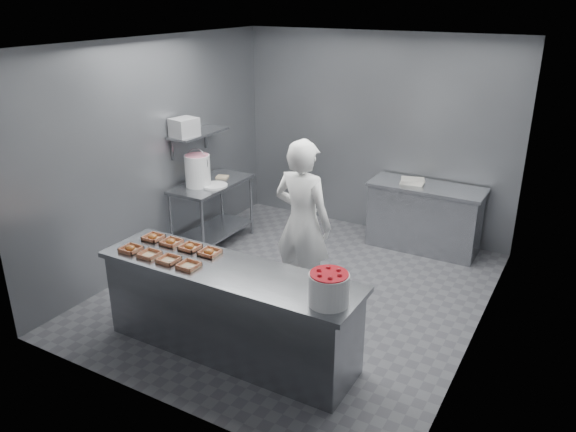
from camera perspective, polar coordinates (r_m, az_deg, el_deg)
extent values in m
plane|color=#4C4C51|center=(6.64, 0.96, -7.64)|extent=(4.50, 4.50, 0.00)
plane|color=white|center=(5.80, 1.14, 17.21)|extent=(4.50, 4.50, 0.00)
cube|color=slate|center=(8.05, 8.83, 8.15)|extent=(4.00, 0.04, 2.80)
cube|color=slate|center=(7.21, -13.13, 6.24)|extent=(0.04, 4.50, 2.80)
cube|color=slate|center=(5.46, 19.78, 0.53)|extent=(0.04, 4.50, 2.80)
cube|color=slate|center=(5.22, -6.15, -5.56)|extent=(2.60, 0.70, 0.05)
cube|color=slate|center=(5.44, -5.96, -9.77)|extent=(2.50, 0.64, 0.85)
cube|color=slate|center=(7.58, -7.80, 3.25)|extent=(0.60, 1.20, 0.04)
cube|color=slate|center=(7.82, -7.55, -1.48)|extent=(0.56, 1.15, 0.03)
cylinder|color=slate|center=(7.48, -11.79, -0.85)|extent=(0.04, 0.04, 0.88)
cylinder|color=slate|center=(7.17, -8.65, -1.65)|extent=(0.04, 0.04, 0.88)
cylinder|color=slate|center=(8.29, -6.76, 1.72)|extent=(0.04, 0.04, 0.88)
cylinder|color=slate|center=(8.01, -3.75, 1.10)|extent=(0.04, 0.04, 0.88)
cube|color=slate|center=(7.61, 13.95, 2.84)|extent=(1.50, 0.60, 0.05)
cube|color=slate|center=(7.76, 13.66, -0.30)|extent=(1.44, 0.55, 0.85)
cube|color=slate|center=(7.50, -9.11, 8.31)|extent=(0.35, 0.90, 0.03)
cube|color=tan|center=(5.72, -15.67, -3.25)|extent=(0.18, 0.18, 0.04)
cube|color=white|center=(5.70, -15.23, -3.38)|extent=(0.10, 0.06, 0.00)
ellipsoid|color=#A9642A|center=(5.72, -15.75, -3.13)|extent=(0.10, 0.10, 0.05)
cube|color=tan|center=(5.56, -13.90, -3.79)|extent=(0.18, 0.18, 0.04)
cube|color=white|center=(5.55, -13.45, -3.93)|extent=(0.10, 0.06, 0.00)
cube|color=tan|center=(5.41, -12.04, -4.37)|extent=(0.18, 0.18, 0.04)
cube|color=white|center=(5.40, -11.56, -4.51)|extent=(0.10, 0.06, 0.00)
cube|color=tan|center=(5.27, -10.06, -4.97)|extent=(0.18, 0.18, 0.04)
cube|color=white|center=(5.26, -9.57, -5.12)|extent=(0.10, 0.06, 0.00)
cube|color=tan|center=(5.93, -13.52, -2.14)|extent=(0.18, 0.18, 0.04)
cube|color=white|center=(5.91, -13.09, -2.27)|extent=(0.10, 0.06, 0.00)
ellipsoid|color=#A9642A|center=(5.93, -13.60, -2.03)|extent=(0.10, 0.10, 0.05)
cube|color=tan|center=(5.77, -11.76, -2.63)|extent=(0.18, 0.18, 0.04)
cube|color=white|center=(5.76, -11.32, -2.76)|extent=(0.10, 0.06, 0.00)
ellipsoid|color=#A9642A|center=(5.78, -11.85, -2.52)|extent=(0.10, 0.10, 0.05)
cube|color=tan|center=(5.63, -9.91, -3.15)|extent=(0.18, 0.18, 0.04)
cube|color=white|center=(5.62, -9.45, -3.28)|extent=(0.10, 0.06, 0.00)
ellipsoid|color=#A9642A|center=(5.63, -10.00, -3.03)|extent=(0.10, 0.10, 0.05)
cube|color=tan|center=(5.49, -7.96, -3.69)|extent=(0.18, 0.18, 0.04)
cube|color=white|center=(5.48, -7.48, -3.83)|extent=(0.10, 0.06, 0.00)
ellipsoid|color=#A9642A|center=(5.49, -8.05, -3.57)|extent=(0.10, 0.10, 0.05)
imported|color=white|center=(6.08, 1.49, -0.72)|extent=(0.71, 0.49, 1.87)
cylinder|color=white|center=(4.58, 4.16, -7.42)|extent=(0.33, 0.33, 0.27)
cylinder|color=red|center=(4.52, 4.20, -6.05)|extent=(0.31, 0.31, 0.04)
cylinder|color=white|center=(7.40, -9.17, 4.57)|extent=(0.33, 0.33, 0.41)
cylinder|color=#CF6778|center=(7.34, -9.26, 6.08)|extent=(0.30, 0.30, 0.02)
torus|color=slate|center=(7.37, -9.22, 5.49)|extent=(0.35, 0.01, 0.35)
cylinder|color=white|center=(7.40, -7.47, 3.09)|extent=(0.43, 0.43, 0.03)
cube|color=#CCB28C|center=(7.75, -6.70, 3.97)|extent=(0.19, 0.18, 0.02)
cube|color=gray|center=(7.27, -10.50, 8.85)|extent=(0.32, 0.36, 0.23)
cube|color=silver|center=(7.64, 12.54, 3.49)|extent=(0.33, 0.26, 0.06)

